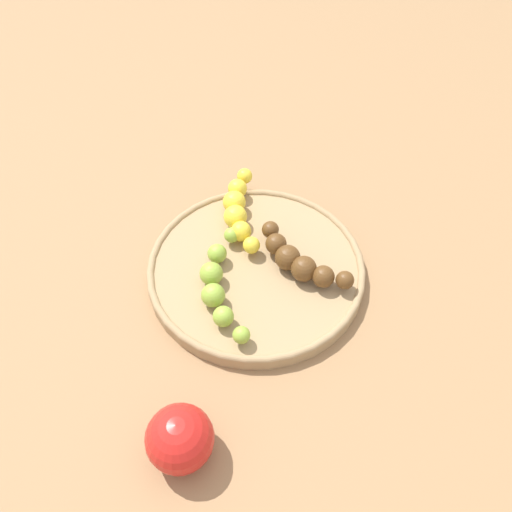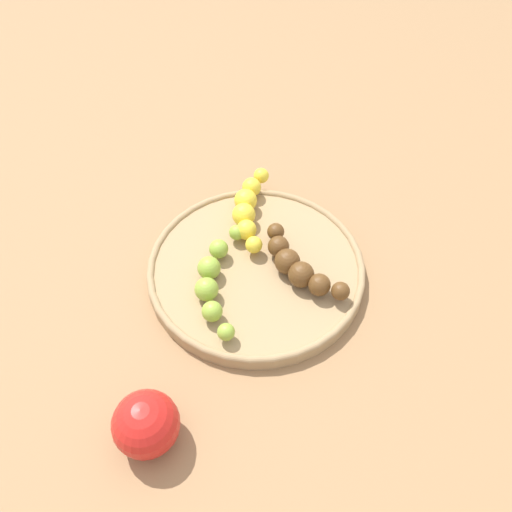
{
  "view_description": "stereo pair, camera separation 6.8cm",
  "coord_description": "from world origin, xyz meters",
  "px_view_note": "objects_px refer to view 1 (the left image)",
  "views": [
    {
      "loc": [
        -0.28,
        -0.33,
        0.56
      ],
      "look_at": [
        0.0,
        0.0,
        0.04
      ],
      "focal_mm": 36.04,
      "sensor_mm": 36.0,
      "label": 1
    },
    {
      "loc": [
        -0.22,
        -0.37,
        0.56
      ],
      "look_at": [
        0.0,
        0.0,
        0.04
      ],
      "focal_mm": 36.04,
      "sensor_mm": 36.0,
      "label": 2
    }
  ],
  "objects_px": {
    "banana_green": "(219,284)",
    "banana_overripe": "(299,260)",
    "banana_yellow": "(238,209)",
    "fruit_bowl": "(256,268)",
    "apple_red": "(180,438)"
  },
  "relations": [
    {
      "from": "banana_yellow",
      "to": "banana_green",
      "type": "bearing_deg",
      "value": 75.77
    },
    {
      "from": "banana_overripe",
      "to": "apple_red",
      "type": "bearing_deg",
      "value": 13.19
    },
    {
      "from": "banana_green",
      "to": "apple_red",
      "type": "relative_size",
      "value": 2.14
    },
    {
      "from": "banana_green",
      "to": "banana_overripe",
      "type": "relative_size",
      "value": 1.02
    },
    {
      "from": "fruit_bowl",
      "to": "banana_green",
      "type": "height_order",
      "value": "banana_green"
    },
    {
      "from": "banana_yellow",
      "to": "fruit_bowl",
      "type": "bearing_deg",
      "value": 101.23
    },
    {
      "from": "banana_overripe",
      "to": "apple_red",
      "type": "xyz_separation_m",
      "value": [
        -0.25,
        -0.09,
        -0.0
      ]
    },
    {
      "from": "banana_overripe",
      "to": "banana_yellow",
      "type": "relative_size",
      "value": 1.1
    },
    {
      "from": "fruit_bowl",
      "to": "banana_yellow",
      "type": "xyz_separation_m",
      "value": [
        0.04,
        0.08,
        0.02
      ]
    },
    {
      "from": "banana_green",
      "to": "fruit_bowl",
      "type": "bearing_deg",
      "value": -145.11
    },
    {
      "from": "fruit_bowl",
      "to": "banana_green",
      "type": "bearing_deg",
      "value": -177.79
    },
    {
      "from": "fruit_bowl",
      "to": "apple_red",
      "type": "distance_m",
      "value": 0.26
    },
    {
      "from": "banana_green",
      "to": "banana_yellow",
      "type": "height_order",
      "value": "banana_yellow"
    },
    {
      "from": "banana_green",
      "to": "banana_overripe",
      "type": "bearing_deg",
      "value": -167.72
    },
    {
      "from": "apple_red",
      "to": "banana_green",
      "type": "bearing_deg",
      "value": 41.48
    }
  ]
}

